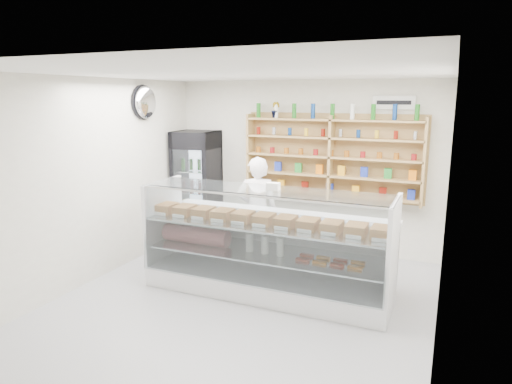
% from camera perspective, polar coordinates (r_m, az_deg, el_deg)
% --- Properties ---
extents(room, '(5.00, 5.00, 5.00)m').
position_cam_1_polar(room, '(5.37, -2.10, -0.41)').
color(room, '#9B9A9F').
rests_on(room, ground).
extents(display_counter, '(3.21, 0.96, 1.40)m').
position_cam_1_polar(display_counter, '(6.06, 1.35, -9.07)').
color(display_counter, white).
rests_on(display_counter, floor).
extents(shop_worker, '(0.71, 0.60, 1.67)m').
position_cam_1_polar(shop_worker, '(6.93, 0.15, -2.39)').
color(shop_worker, white).
rests_on(shop_worker, floor).
extents(drinks_cooler, '(0.74, 0.72, 1.95)m').
position_cam_1_polar(drinks_cooler, '(8.16, -7.39, 0.74)').
color(drinks_cooler, black).
rests_on(drinks_cooler, floor).
extents(wall_shelving, '(2.84, 0.28, 1.33)m').
position_cam_1_polar(wall_shelving, '(7.35, 9.34, 4.32)').
color(wall_shelving, '#A58B4E').
rests_on(wall_shelving, back_wall).
extents(potted_plant, '(0.16, 0.14, 0.26)m').
position_cam_1_polar(potted_plant, '(7.58, 2.47, 10.23)').
color(potted_plant, '#1E6626').
rests_on(potted_plant, wall_shelving).
extents(security_mirror, '(0.15, 0.50, 0.50)m').
position_cam_1_polar(security_mirror, '(7.41, -13.62, 10.84)').
color(security_mirror, silver).
rests_on(security_mirror, left_wall).
extents(wall_sign, '(0.62, 0.03, 0.20)m').
position_cam_1_polar(wall_sign, '(7.26, 16.86, 10.66)').
color(wall_sign, white).
rests_on(wall_sign, back_wall).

